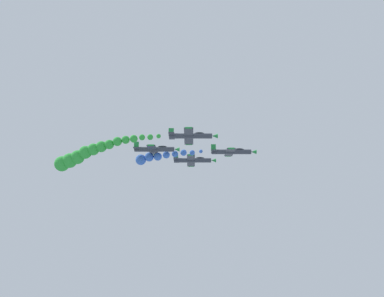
# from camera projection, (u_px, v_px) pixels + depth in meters

# --- Properties ---
(airplane_lead) EXTENTS (9.54, 10.35, 2.58)m
(airplane_lead) POSITION_uv_depth(u_px,v_px,m) (232.00, 152.00, 106.77)
(airplane_lead) COLOR #333842
(smoke_trail_lead) EXTENTS (3.50, 15.48, 3.19)m
(smoke_trail_lead) POSITION_uv_depth(u_px,v_px,m) (156.00, 157.00, 107.50)
(smoke_trail_lead) COLOR blue
(airplane_left_inner) EXTENTS (9.57, 10.35, 2.33)m
(airplane_left_inner) POSITION_uv_depth(u_px,v_px,m) (193.00, 160.00, 114.05)
(airplane_left_inner) COLOR #333842
(airplane_right_inner) EXTENTS (9.57, 10.35, 2.34)m
(airplane_right_inner) POSITION_uv_depth(u_px,v_px,m) (191.00, 136.00, 98.27)
(airplane_right_inner) COLOR #333842
(smoke_trail_right_inner) EXTENTS (6.27, 23.07, 7.02)m
(smoke_trail_right_inner) POSITION_uv_depth(u_px,v_px,m) (85.00, 154.00, 99.82)
(smoke_trail_right_inner) COLOR green
(airplane_left_outer) EXTENTS (9.55, 10.35, 2.47)m
(airplane_left_outer) POSITION_uv_depth(u_px,v_px,m) (155.00, 149.00, 106.04)
(airplane_left_outer) COLOR #333842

